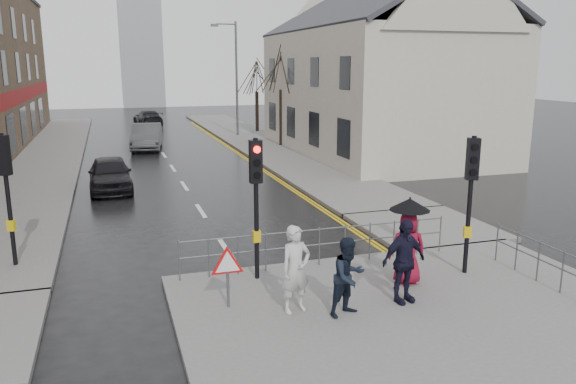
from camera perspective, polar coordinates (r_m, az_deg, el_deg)
ground at (r=13.55m, az=-3.75°, el=-9.64°), size 120.00×120.00×0.00m
near_pavement at (r=11.70m, az=15.54°, el=-13.54°), size 10.00×9.00×0.14m
left_pavement at (r=35.71m, az=-23.25°, el=3.56°), size 4.00×44.00×0.14m
right_pavement at (r=38.70m, az=-3.42°, el=5.22°), size 4.00×40.00×0.14m
pavement_bridge_right at (r=18.60m, az=13.72°, el=-3.48°), size 4.00×4.20×0.14m
building_right_cream at (r=33.68m, az=8.86°, el=12.01°), size 9.00×16.40×10.10m
church_tower at (r=74.40m, az=-14.80°, el=15.36°), size 5.00×5.00×18.00m
traffic_signal_near_left at (r=13.05m, az=-3.27°, el=0.80°), size 0.28×0.27×3.40m
traffic_signal_near_right at (r=14.10m, az=18.11°, el=1.08°), size 0.34×0.33×3.40m
traffic_signal_far_left at (r=15.62m, az=-26.74°, el=1.43°), size 0.34×0.33×3.40m
guard_railing_front at (r=14.35m, az=3.21°, el=-4.69°), size 7.14×0.04×1.00m
guard_railing_side at (r=14.04m, az=26.17°, el=-6.50°), size 0.04×4.54×1.00m
warning_sign at (r=11.92m, az=-6.17°, el=-7.54°), size 0.80×0.07×1.35m
street_lamp at (r=41.12m, az=-5.51°, el=12.11°), size 1.83×0.25×8.00m
tree_near at (r=35.74m, az=-0.71°, el=12.76°), size 2.40×2.40×6.58m
tree_far at (r=43.58m, az=-3.21°, el=11.82°), size 2.40×2.40×5.64m
pedestrian_a at (r=11.64m, az=0.80°, el=-7.85°), size 0.76×0.59×1.85m
pedestrian_b at (r=11.60m, az=6.17°, el=-8.54°), size 0.96×0.85×1.65m
pedestrian_with_umbrella at (r=13.35m, az=12.11°, el=-4.53°), size 0.96×0.96×2.05m
pedestrian_d at (r=12.35m, az=11.67°, el=-6.88°), size 1.15×0.63×1.85m
car_parked at (r=24.58m, az=-17.63°, el=1.77°), size 1.77×4.23×1.43m
car_mid at (r=36.16m, az=-14.15°, el=5.48°), size 2.32×5.00×1.59m
car_far at (r=49.80m, az=-14.04°, el=7.26°), size 2.43×4.86×1.36m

